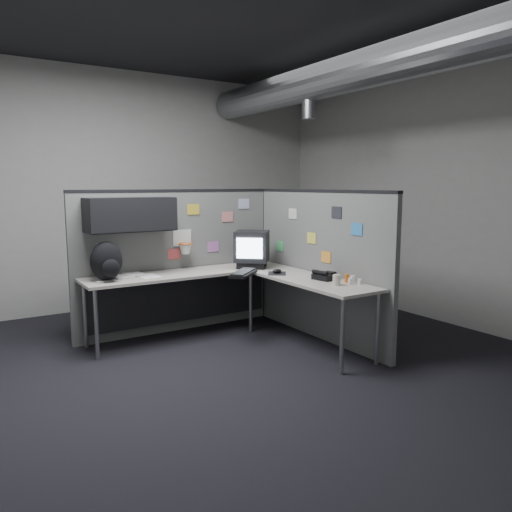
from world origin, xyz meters
TOP-DOWN VIEW (x-y plane):
  - room at (0.56, 0.00)m, footprint 5.62×5.62m
  - partition_back at (-0.25, 1.23)m, footprint 2.44×0.42m
  - partition_right at (1.10, 0.22)m, footprint 0.07×2.23m
  - desk at (0.15, 0.70)m, footprint 2.31×2.11m
  - monitor at (0.65, 0.88)m, footprint 0.52×0.52m
  - keyboard at (0.31, 0.51)m, footprint 0.48×0.45m
  - mouse at (0.66, 0.37)m, footprint 0.29×0.30m
  - phone at (0.88, -0.16)m, footprint 0.22×0.24m
  - bottles at (0.96, -0.46)m, footprint 0.14×0.18m
  - cup at (0.78, -0.44)m, footprint 0.09×0.09m
  - papers at (-0.77, 1.06)m, footprint 0.66×0.46m
  - backpack at (-1.00, 0.96)m, footprint 0.38×0.37m

SIDE VIEW (x-z plane):
  - desk at x=0.15m, z-range 0.25..0.98m
  - papers at x=-0.77m, z-range 0.73..0.74m
  - mouse at x=0.66m, z-range 0.72..0.77m
  - keyboard at x=0.31m, z-range 0.73..0.77m
  - bottles at x=0.96m, z-range 0.72..0.81m
  - phone at x=0.88m, z-range 0.72..0.82m
  - cup at x=0.78m, z-range 0.73..0.83m
  - partition_right at x=1.10m, z-range 0.00..1.63m
  - backpack at x=-1.00m, z-range 0.72..1.12m
  - monitor at x=0.65m, z-range 0.74..1.16m
  - partition_back at x=-0.25m, z-range 0.18..1.81m
  - room at x=0.56m, z-range 0.49..3.71m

